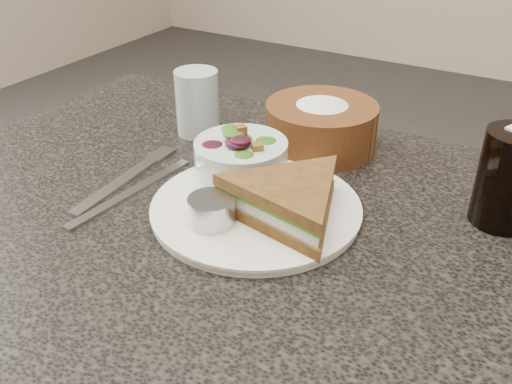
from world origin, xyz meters
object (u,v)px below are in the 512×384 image
Objects in this scene: salad_bowl at (241,153)px; sandwich at (289,201)px; cola_glass at (511,174)px; water_glass at (197,103)px; bread_basket at (321,119)px; dressing_ramekin at (212,211)px; dinner_plate at (256,209)px.

sandwich is at bearing -29.54° from salad_bowl.
water_glass is (-0.47, 0.02, -0.01)m from cola_glass.
water_glass is at bearing 176.96° from cola_glass.
water_glass is (-0.19, -0.05, 0.00)m from bread_basket.
dressing_ramekin is at bearing -93.20° from bread_basket.
cola_glass is (0.29, 0.20, 0.04)m from dressing_ramekin.
sandwich is 1.50× the size of salad_bowl.
salad_bowl is 0.95× the size of cola_glass.
water_glass is (-0.20, 0.16, 0.05)m from dinner_plate.
salad_bowl is at bearing -105.55° from bread_basket.
water_glass is at bearing 158.10° from sandwich.
sandwich is 1.11× the size of bread_basket.
cola_glass is 0.47m from water_glass.
dinner_plate is 0.31m from cola_glass.
bread_basket is at bearing 14.43° from water_glass.
cola_glass is at bearing -3.04° from water_glass.
salad_bowl reaches higher than dinner_plate.
dinner_plate is 4.63× the size of dressing_ramekin.
salad_bowl is 0.33m from cola_glass.
dinner_plate is 1.55× the size of bread_basket.
bread_basket is (-0.06, 0.22, 0.01)m from sandwich.
dinner_plate is 0.07m from dressing_ramekin.
dressing_ramekin is 0.27m from bread_basket.
salad_bowl reaches higher than dressing_ramekin.
sandwich is at bearing 36.29° from dressing_ramekin.
dinner_plate is at bearing -44.19° from salad_bowl.
cola_glass is at bearing 14.63° from salad_bowl.
bread_basket is (0.04, 0.16, 0.00)m from salad_bowl.
bread_basket is 1.29× the size of cola_glass.
salad_bowl is (-0.05, 0.05, 0.04)m from dinner_plate.
dressing_ramekin is 0.34× the size of bread_basket.
sandwich is 0.26m from cola_glass.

